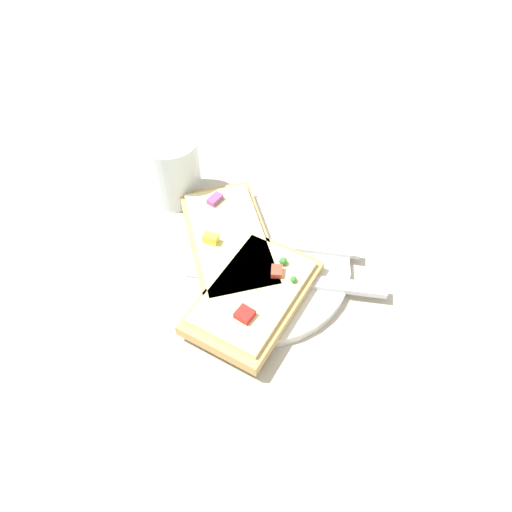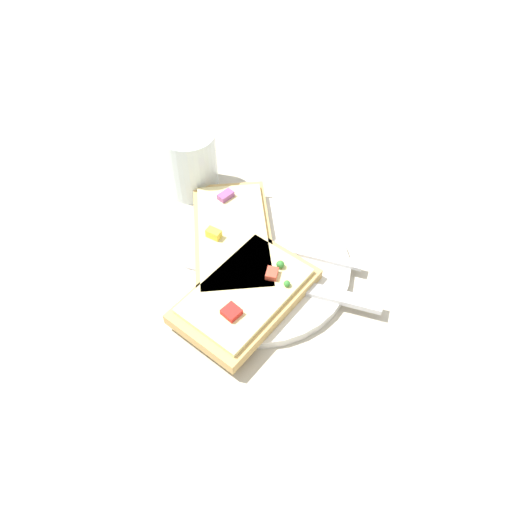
# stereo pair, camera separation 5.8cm
# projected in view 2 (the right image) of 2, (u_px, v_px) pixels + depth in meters

# --- Properties ---
(ground_plane) EXTENTS (4.00, 4.00, 0.00)m
(ground_plane) POSITION_uv_depth(u_px,v_px,m) (256.00, 268.00, 0.60)
(ground_plane) COLOR #BCB29E
(plate) EXTENTS (0.22, 0.22, 0.01)m
(plate) POSITION_uv_depth(u_px,v_px,m) (256.00, 265.00, 0.60)
(plate) COLOR silver
(plate) RESTS_ON ground
(fork) EXTENTS (0.20, 0.06, 0.01)m
(fork) POSITION_uv_depth(u_px,v_px,m) (271.00, 244.00, 0.61)
(fork) COLOR silver
(fork) RESTS_ON plate
(knife) EXTENTS (0.23, 0.06, 0.01)m
(knife) POSITION_uv_depth(u_px,v_px,m) (297.00, 288.00, 0.56)
(knife) COLOR silver
(knife) RESTS_ON plate
(pizza_slice_main) EXTENTS (0.19, 0.21, 0.03)m
(pizza_slice_main) POSITION_uv_depth(u_px,v_px,m) (233.00, 238.00, 0.60)
(pizza_slice_main) COLOR tan
(pizza_slice_main) RESTS_ON plate
(pizza_slice_corner) EXTENTS (0.12, 0.17, 0.03)m
(pizza_slice_corner) POSITION_uv_depth(u_px,v_px,m) (246.00, 294.00, 0.55)
(pizza_slice_corner) COLOR tan
(pizza_slice_corner) RESTS_ON plate
(crumb_scatter) EXTENTS (0.06, 0.04, 0.01)m
(crumb_scatter) POSITION_uv_depth(u_px,v_px,m) (260.00, 256.00, 0.59)
(crumb_scatter) COLOR tan
(crumb_scatter) RESTS_ON plate
(drinking_glass) EXTENTS (0.07, 0.07, 0.09)m
(drinking_glass) POSITION_uv_depth(u_px,v_px,m) (190.00, 162.00, 0.66)
(drinking_glass) COLOR silver
(drinking_glass) RESTS_ON ground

